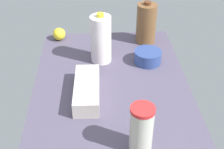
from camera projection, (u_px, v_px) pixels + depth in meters
countertop at (112, 94)px, 149.50cm from camera, size 120.00×76.00×3.00cm
chocolate_milk_jug at (146, 23)px, 181.71cm from camera, size 11.57×11.57×25.32cm
egg_carton at (87, 90)px, 143.68cm from camera, size 31.01×12.11×7.51cm
milk_jug at (101, 39)px, 163.78cm from camera, size 10.99×10.99×27.66cm
tumbler_cup at (141, 129)px, 114.31cm from camera, size 9.05×9.05×20.37cm
mixing_bowl at (148, 57)px, 167.74cm from camera, size 14.61×14.61×6.80cm
lemon_beside_bowl at (59, 34)px, 188.17cm from camera, size 7.53×7.53×7.53cm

